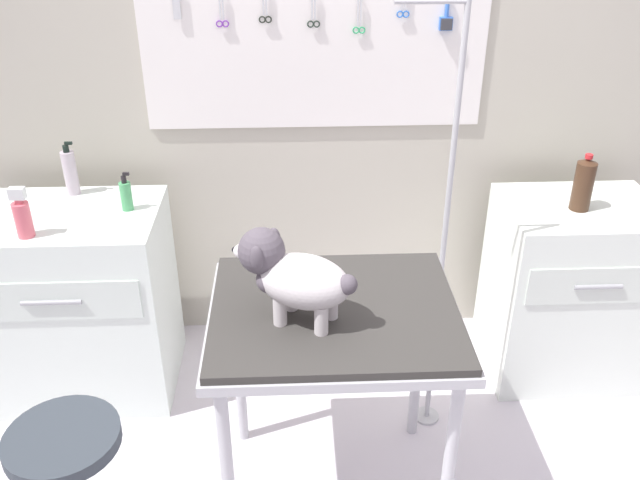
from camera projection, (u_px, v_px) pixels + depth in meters
The scene contains 11 objects.
rear_wall_panel at pixel (338, 114), 3.15m from camera, with size 4.00×0.11×2.30m.
grooming_table at pixel (334, 330), 2.32m from camera, with size 0.85×0.71×0.87m.
grooming_arm at pixel (441, 255), 2.63m from camera, with size 0.29×0.11×1.80m.
dog at pixel (292, 275), 2.14m from camera, with size 0.41×0.30×0.31m.
counter_left at pixel (79, 302), 3.05m from camera, with size 0.80×0.58×0.89m.
cabinet_right at pixel (567, 290), 3.16m from camera, with size 0.68×0.54×0.87m.
stool at pixel (67, 460), 2.15m from camera, with size 0.36×0.36×0.63m.
spray_bottle_short at pixel (70, 172), 2.97m from camera, with size 0.06×0.06×0.24m.
pump_bottle_white at pixel (126, 195), 2.85m from camera, with size 0.05×0.05×0.17m.
detangler_spray at pixel (22, 216), 2.63m from camera, with size 0.07×0.07×0.21m.
soda_bottle at pixel (583, 184), 2.87m from camera, with size 0.08×0.08×0.25m.
Camera 1 is at (-0.23, -1.75, 2.17)m, focal length 38.10 mm.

